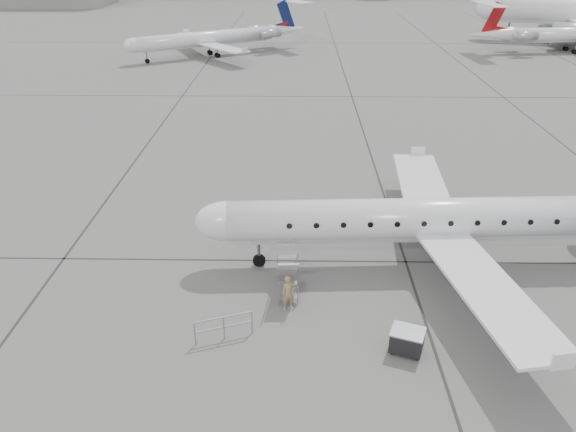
# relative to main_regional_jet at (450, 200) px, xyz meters

# --- Properties ---
(ground) EXTENTS (320.00, 320.00, 0.00)m
(ground) POSITION_rel_main_regional_jet_xyz_m (1.77, -2.49, -3.26)
(ground) COLOR #5C5C5A
(ground) RESTS_ON ground
(main_regional_jet) EXTENTS (26.33, 19.60, 6.52)m
(main_regional_jet) POSITION_rel_main_regional_jet_xyz_m (0.00, 0.00, 0.00)
(main_regional_jet) COLOR silver
(main_regional_jet) RESTS_ON ground
(airstair) EXTENTS (0.97, 2.32, 2.04)m
(airstair) POSITION_rel_main_regional_jet_xyz_m (-7.19, -2.48, -2.24)
(airstair) COLOR silver
(airstair) RESTS_ON ground
(passenger) EXTENTS (0.66, 0.55, 1.54)m
(passenger) POSITION_rel_main_regional_jet_xyz_m (-7.12, -3.76, -2.49)
(passenger) COLOR olive
(passenger) RESTS_ON ground
(safety_railing) EXTENTS (2.10, 0.82, 1.00)m
(safety_railing) POSITION_rel_main_regional_jet_xyz_m (-9.52, -5.74, -2.76)
(safety_railing) COLOR gray
(safety_railing) RESTS_ON ground
(baggage_cart) EXTENTS (1.40, 1.27, 1.00)m
(baggage_cart) POSITION_rel_main_regional_jet_xyz_m (-2.74, -6.35, -2.76)
(baggage_cart) COLOR black
(baggage_cart) RESTS_ON ground
(bg_regional_left) EXTENTS (28.95, 27.02, 6.17)m
(bg_regional_left) POSITION_rel_main_regional_jet_xyz_m (-18.31, 49.73, -0.17)
(bg_regional_left) COLOR silver
(bg_regional_left) RESTS_ON ground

